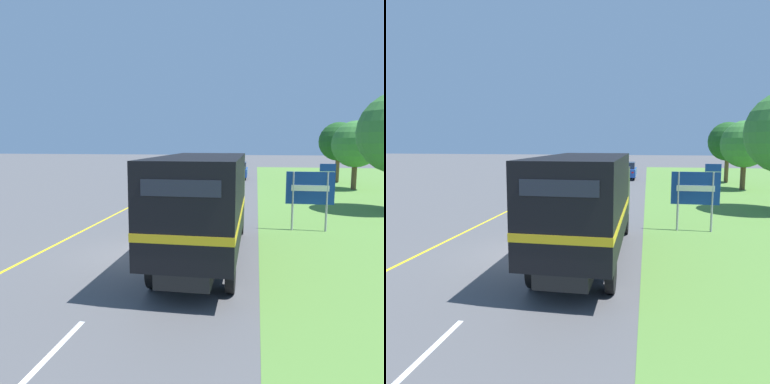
# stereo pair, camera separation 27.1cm
# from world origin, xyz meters

# --- Properties ---
(ground_plane) EXTENTS (200.00, 200.00, 0.00)m
(ground_plane) POSITION_xyz_m (0.00, 0.00, 0.00)
(ground_plane) COLOR #515154
(edge_line_yellow) EXTENTS (0.12, 62.84, 0.01)m
(edge_line_yellow) POSITION_xyz_m (-3.70, 14.63, 0.00)
(edge_line_yellow) COLOR yellow
(edge_line_yellow) RESTS_ON ground
(centre_dash_nearest) EXTENTS (0.12, 2.60, 0.01)m
(centre_dash_nearest) POSITION_xyz_m (0.00, -6.15, 0.00)
(centre_dash_nearest) COLOR white
(centre_dash_nearest) RESTS_ON ground
(centre_dash_near) EXTENTS (0.12, 2.60, 0.01)m
(centre_dash_near) POSITION_xyz_m (0.00, 0.45, 0.00)
(centre_dash_near) COLOR white
(centre_dash_near) RESTS_ON ground
(centre_dash_mid_a) EXTENTS (0.12, 2.60, 0.01)m
(centre_dash_mid_a) POSITION_xyz_m (0.00, 7.05, 0.00)
(centre_dash_mid_a) COLOR white
(centre_dash_mid_a) RESTS_ON ground
(centre_dash_mid_b) EXTENTS (0.12, 2.60, 0.01)m
(centre_dash_mid_b) POSITION_xyz_m (0.00, 13.65, 0.00)
(centre_dash_mid_b) COLOR white
(centre_dash_mid_b) RESTS_ON ground
(centre_dash_far) EXTENTS (0.12, 2.60, 0.01)m
(centre_dash_far) POSITION_xyz_m (0.00, 20.25, 0.00)
(centre_dash_far) COLOR white
(centre_dash_far) RESTS_ON ground
(centre_dash_farthest) EXTENTS (0.12, 2.60, 0.01)m
(centre_dash_farthest) POSITION_xyz_m (0.00, 26.85, 0.00)
(centre_dash_farthest) COLOR white
(centre_dash_farthest) RESTS_ON ground
(horse_trailer_truck) EXTENTS (2.34, 8.35, 3.36)m
(horse_trailer_truck) POSITION_xyz_m (1.98, -0.24, 1.91)
(horse_trailer_truck) COLOR black
(horse_trailer_truck) RESTS_ON ground
(lead_car_white) EXTENTS (1.80, 4.52, 1.85)m
(lead_car_white) POSITION_xyz_m (-1.72, 14.18, 0.94)
(lead_car_white) COLOR black
(lead_car_white) RESTS_ON ground
(lead_car_blue_ahead) EXTENTS (1.80, 4.45, 1.74)m
(lead_car_blue_ahead) POSITION_xyz_m (1.78, 26.84, 0.89)
(lead_car_blue_ahead) COLOR black
(lead_car_blue_ahead) RESTS_ON ground
(lead_car_red_ahead) EXTENTS (1.80, 4.03, 1.92)m
(lead_car_red_ahead) POSITION_xyz_m (-1.75, 36.00, 0.97)
(lead_car_red_ahead) COLOR black
(lead_car_red_ahead) RESTS_ON ground
(highway_sign) EXTENTS (1.99, 0.09, 2.87)m
(highway_sign) POSITION_xyz_m (5.85, 4.44, 1.79)
(highway_sign) COLOR #9E9EA3
(highway_sign) RESTS_ON ground
(roadside_tree_mid) EXTENTS (3.69, 3.69, 5.46)m
(roadside_tree_mid) POSITION_xyz_m (11.27, 19.67, 3.60)
(roadside_tree_mid) COLOR brown
(roadside_tree_mid) RESTS_ON ground
(roadside_tree_far) EXTENTS (3.60, 3.60, 5.63)m
(roadside_tree_far) POSITION_xyz_m (11.11, 25.27, 3.81)
(roadside_tree_far) COLOR brown
(roadside_tree_far) RESTS_ON ground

